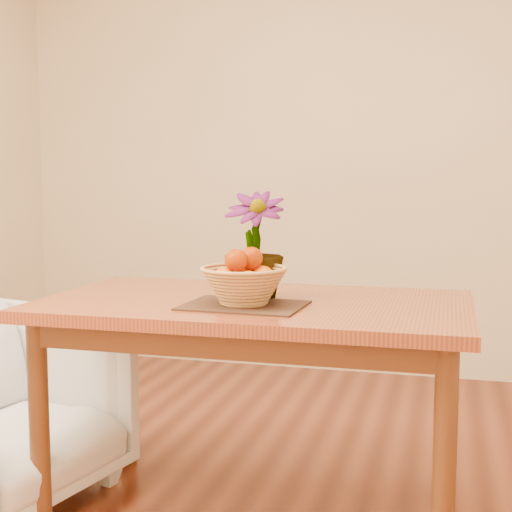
# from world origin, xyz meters

# --- Properties ---
(wall_back) EXTENTS (4.00, 0.02, 2.70)m
(wall_back) POSITION_xyz_m (0.00, 2.25, 1.35)
(wall_back) COLOR #FAE3BE
(wall_back) RESTS_ON floor
(table) EXTENTS (1.40, 0.80, 0.75)m
(table) POSITION_xyz_m (0.00, 0.30, 0.66)
(table) COLOR brown
(table) RESTS_ON floor
(placemat) EXTENTS (0.38, 0.30, 0.01)m
(placemat) POSITION_xyz_m (-0.00, 0.17, 0.75)
(placemat) COLOR #351D13
(placemat) RESTS_ON table
(wicker_basket) EXTENTS (0.27, 0.27, 0.11)m
(wicker_basket) POSITION_xyz_m (-0.00, 0.17, 0.81)
(wicker_basket) COLOR tan
(wicker_basket) RESTS_ON placemat
(orange_pile) EXTENTS (0.18, 0.17, 0.13)m
(orange_pile) POSITION_xyz_m (-0.00, 0.18, 0.87)
(orange_pile) COLOR #F15103
(orange_pile) RESTS_ON wicker_basket
(potted_plant) EXTENTS (0.23, 0.23, 0.36)m
(potted_plant) POSITION_xyz_m (-0.01, 0.32, 0.93)
(potted_plant) COLOR #164D16
(potted_plant) RESTS_ON table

